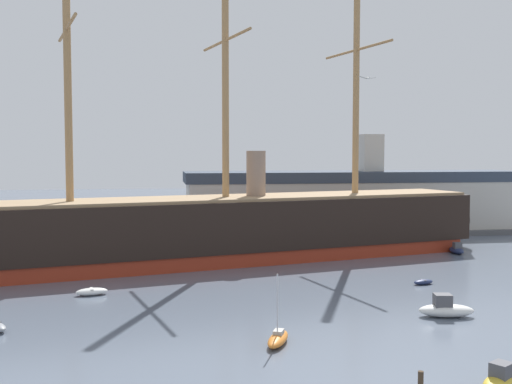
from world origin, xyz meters
name	(u,v)px	position (x,y,z in m)	size (l,w,h in m)	color
tall_ship	(226,227)	(0.51, 51.62, 4.00)	(75.23, 24.81, 36.75)	maroon
motorboat_foreground_right	(503,379)	(11.00, 10.11, 0.52)	(3.75, 3.11, 1.47)	gold
sailboat_near_centre	(278,338)	(0.44, 19.69, 0.40)	(2.51, 3.81, 4.79)	orange
motorboat_mid_right	(446,309)	(14.65, 24.44, 0.63)	(4.52, 2.53, 1.79)	silver
dinghy_alongside_bow	(92,292)	(-13.27, 36.34, 0.33)	(2.97, 1.74, 0.66)	silver
dinghy_alongside_stern	(423,282)	(17.95, 35.94, 0.25)	(2.25, 1.38, 0.49)	#1E284C
motorboat_far_right	(457,250)	(29.89, 52.72, 0.50)	(1.79, 3.53, 1.42)	#1E284C
dockside_warehouse_right	(354,202)	(23.11, 73.69, 4.88)	(56.91, 12.04, 15.54)	#565659
seagull_in_flight	(368,78)	(5.09, 15.70, 17.23)	(1.21, 0.58, 0.14)	silver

